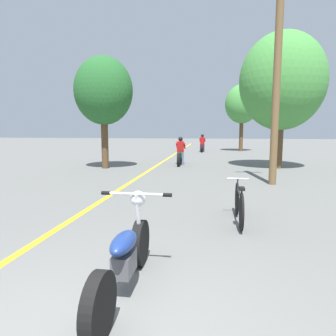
% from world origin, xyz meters
% --- Properties ---
extents(lane_stripe_center, '(0.14, 48.00, 0.01)m').
position_xyz_m(lane_stripe_center, '(-1.70, 13.10, 0.00)').
color(lane_stripe_center, yellow).
rests_on(lane_stripe_center, ground).
extents(utility_pole, '(1.10, 0.24, 6.54)m').
position_xyz_m(utility_pole, '(3.08, 8.32, 3.36)').
color(utility_pole, brown).
rests_on(utility_pole, ground).
extents(roadside_tree_right_near, '(3.86, 3.48, 6.23)m').
position_xyz_m(roadside_tree_right_near, '(4.18, 12.77, 4.00)').
color(roadside_tree_right_near, '#513A23').
rests_on(roadside_tree_right_near, ground).
extents(roadside_tree_right_far, '(2.81, 2.53, 5.56)m').
position_xyz_m(roadside_tree_right_far, '(3.45, 24.16, 3.91)').
color(roadside_tree_right_far, '#513A23').
rests_on(roadside_tree_right_far, ground).
extents(roadside_tree_left, '(2.70, 2.43, 5.14)m').
position_xyz_m(roadside_tree_left, '(-3.91, 11.53, 3.56)').
color(roadside_tree_left, '#513A23').
rests_on(roadside_tree_left, ground).
extents(motorcycle_foreground, '(0.90, 2.09, 1.03)m').
position_xyz_m(motorcycle_foreground, '(0.16, 1.15, 0.42)').
color(motorcycle_foreground, black).
rests_on(motorcycle_foreground, ground).
extents(motorcycle_rider_lead, '(0.50, 2.13, 1.45)m').
position_xyz_m(motorcycle_rider_lead, '(-0.55, 13.45, 0.55)').
color(motorcycle_rider_lead, black).
rests_on(motorcycle_rider_lead, ground).
extents(motorcycle_rider_far, '(0.50, 2.07, 1.45)m').
position_xyz_m(motorcycle_rider_far, '(0.24, 22.87, 0.55)').
color(motorcycle_rider_far, black).
rests_on(motorcycle_rider_far, ground).
extents(bicycle_parked, '(0.44, 1.72, 0.80)m').
position_xyz_m(bicycle_parked, '(1.63, 3.96, 0.37)').
color(bicycle_parked, black).
rests_on(bicycle_parked, ground).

